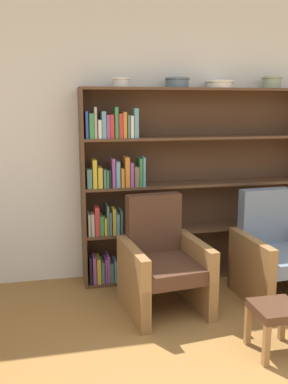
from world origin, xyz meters
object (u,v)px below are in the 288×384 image
Objects in this scene: bowl_olive at (219,84)px; armchair_cushioned at (275,254)px; bookshelf at (177,185)px; bowl_cream at (177,82)px; armchair_leather at (162,263)px; bowl_stoneware at (121,82)px; footstool at (276,315)px; bowl_sage at (272,82)px.

bowl_olive is 0.29× the size of armchair_cushioned.
bookshelf is 0.98m from bowl_cream.
armchair_leather is 1.00× the size of armchair_cushioned.
bowl_cream is 0.84× the size of bowl_olive.
bowl_stoneware is 2.07m from armchair_cushioned.
bowl_cream is at bearing 101.22° from footstool.
bookshelf is at bearing -45.72° from armchair_cushioned.
bowl_stoneware reaches higher than bookshelf.
bowl_olive is 2.19m from footstool.
bookshelf is 1.04m from bowl_olive.
bowl_stoneware is 0.18× the size of armchair_leather.
bowl_olive reaches higher than footstool.
bowl_sage reaches higher than armchair_leather.
armchair_leather is (-0.71, -0.63, -1.50)m from bowl_olive.
armchair_leather is 1.03m from footstool.
bookshelf is 2.42× the size of armchair_cushioned.
footstool is at bearing -78.78° from bowl_cream.
bowl_stoneware is at bearing -29.90° from armchair_cushioned.
bowl_sage is at bearing 65.58° from footstool.
bowl_sage is 0.21× the size of armchair_leather.
bowl_cream is at bearing 0.00° from bowl_stoneware.
armchair_cushioned is (-0.21, -0.63, -1.52)m from bowl_sage.
bowl_olive is (0.39, -0.02, 0.96)m from bookshelf.
armchair_cushioned is (1.27, -0.63, -1.50)m from bowl_stoneware.
bowl_olive is at bearing 85.12° from footstool.
armchair_cushioned is at bearing -40.33° from bowl_cream.
armchair_leather is (-1.26, -0.63, -1.52)m from bowl_sage.
bowl_stoneware is 0.61× the size of bowl_olive.
armchair_leather is (-0.32, -0.66, -0.53)m from bookshelf.
bookshelf reaches higher than armchair_cushioned.
bowl_sage is at bearing 0.00° from bowl_stoneware.
bowl_sage reaches higher than bowl_cream.
footstool is (0.27, -1.49, -0.65)m from bookshelf.
bowl_cream reaches higher than bowl_olive.
bowl_sage reaches higher than bowl_stoneware.
bowl_stoneware is at bearing 180.00° from bowl_cream.
footstool is (0.82, -1.47, -1.62)m from bowl_stoneware.
bowl_sage is 2.30m from footstool.
bowl_sage is (0.54, 0.00, 0.02)m from bowl_olive.
armchair_leather and armchair_cushioned have the same top height.
bowl_sage is at bearing 0.00° from bowl_olive.
bowl_stoneware is 2.33m from footstool.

